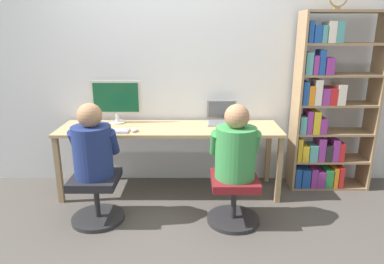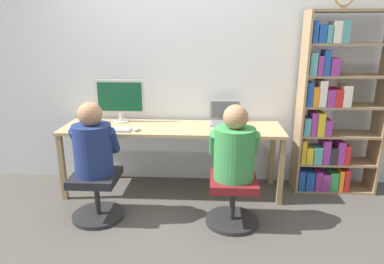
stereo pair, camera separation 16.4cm
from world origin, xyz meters
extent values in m
plane|color=#4C4742|center=(0.00, 0.00, 0.00)|extent=(14.00, 14.00, 0.00)
cube|color=silver|center=(0.00, 0.65, 1.30)|extent=(10.00, 0.05, 2.60)
cube|color=tan|center=(0.00, 0.29, 0.69)|extent=(2.24, 0.58, 0.03)
cube|color=#9C7D56|center=(-1.08, 0.04, 0.34)|extent=(0.05, 0.05, 0.68)
cube|color=#9C7D56|center=(1.08, 0.04, 0.34)|extent=(0.05, 0.05, 0.68)
cube|color=#9C7D56|center=(-1.08, 0.54, 0.34)|extent=(0.05, 0.05, 0.68)
cube|color=#9C7D56|center=(1.08, 0.54, 0.34)|extent=(0.05, 0.05, 0.68)
cylinder|color=beige|center=(-0.57, 0.46, 0.72)|extent=(0.17, 0.17, 0.01)
cylinder|color=beige|center=(-0.57, 0.46, 0.77)|extent=(0.04, 0.04, 0.08)
cube|color=beige|center=(-0.57, 0.46, 0.98)|extent=(0.52, 0.02, 0.35)
cube|color=#144C2D|center=(-0.57, 0.45, 0.98)|extent=(0.47, 0.01, 0.30)
cube|color=gray|center=(0.54, 0.41, 0.72)|extent=(0.32, 0.22, 0.02)
cube|color=slate|center=(0.54, 0.41, 0.73)|extent=(0.28, 0.17, 0.00)
cube|color=gray|center=(0.54, 0.55, 0.84)|extent=(0.32, 0.08, 0.21)
cube|color=slate|center=(0.54, 0.55, 0.83)|extent=(0.28, 0.06, 0.18)
cube|color=#B2B2B7|center=(-0.58, 0.11, 0.72)|extent=(0.38, 0.15, 0.02)
cube|color=#97979C|center=(-0.58, 0.11, 0.73)|extent=(0.35, 0.12, 0.00)
ellipsoid|color=silver|center=(-0.33, 0.13, 0.73)|extent=(0.06, 0.10, 0.04)
cylinder|color=#262628|center=(-0.63, -0.30, 0.02)|extent=(0.47, 0.47, 0.04)
cylinder|color=#262628|center=(-0.63, -0.30, 0.20)|extent=(0.05, 0.05, 0.33)
cube|color=black|center=(-0.63, -0.30, 0.40)|extent=(0.40, 0.42, 0.07)
cylinder|color=#262628|center=(0.60, -0.32, 0.02)|extent=(0.47, 0.47, 0.04)
cylinder|color=#262628|center=(0.60, -0.32, 0.20)|extent=(0.05, 0.05, 0.33)
cube|color=maroon|center=(0.60, -0.32, 0.40)|extent=(0.40, 0.42, 0.07)
cylinder|color=navy|center=(-0.63, -0.30, 0.66)|extent=(0.33, 0.33, 0.45)
sphere|color=#A87A56|center=(-0.63, -0.30, 0.97)|extent=(0.21, 0.21, 0.21)
cylinder|color=navy|center=(-0.78, -0.23, 0.72)|extent=(0.09, 0.21, 0.26)
cylinder|color=navy|center=(-0.47, -0.23, 0.72)|extent=(0.09, 0.21, 0.26)
cylinder|color=#388C47|center=(0.60, -0.32, 0.65)|extent=(0.35, 0.35, 0.44)
sphere|color=#A87A56|center=(0.60, -0.32, 0.97)|extent=(0.21, 0.21, 0.21)
cylinder|color=#388C47|center=(0.43, -0.26, 0.72)|extent=(0.10, 0.21, 0.26)
cylinder|color=#388C47|center=(0.76, -0.26, 0.72)|extent=(0.10, 0.21, 0.26)
cube|color=#997A56|center=(1.31, 0.43, 0.92)|extent=(0.02, 0.30, 1.84)
cube|color=#997A56|center=(2.11, 0.43, 0.92)|extent=(0.02, 0.30, 1.84)
cube|color=#997A56|center=(1.71, 0.43, 0.01)|extent=(0.78, 0.28, 0.02)
cube|color=#997A56|center=(1.71, 0.43, 0.31)|extent=(0.78, 0.28, 0.02)
cube|color=#997A56|center=(1.71, 0.43, 0.62)|extent=(0.78, 0.28, 0.02)
cube|color=#997A56|center=(1.71, 0.43, 0.92)|extent=(0.78, 0.28, 0.02)
cube|color=#997A56|center=(1.71, 0.43, 1.22)|extent=(0.78, 0.28, 0.02)
cube|color=#997A56|center=(1.71, 0.43, 1.53)|extent=(0.78, 0.28, 0.02)
cube|color=#997A56|center=(1.71, 0.43, 1.83)|extent=(0.78, 0.28, 0.02)
cube|color=#1E4C9E|center=(1.36, 0.37, 0.13)|extent=(0.06, 0.17, 0.22)
cube|color=#1E4C9E|center=(1.45, 0.38, 0.13)|extent=(0.09, 0.20, 0.20)
cube|color=#8C338C|center=(1.53, 0.37, 0.13)|extent=(0.06, 0.16, 0.21)
cube|color=#8C338C|center=(1.61, 0.41, 0.11)|extent=(0.08, 0.25, 0.18)
cube|color=#2D8C47|center=(1.69, 0.39, 0.13)|extent=(0.08, 0.22, 0.20)
cube|color=orange|center=(1.77, 0.40, 0.14)|extent=(0.04, 0.23, 0.22)
cube|color=red|center=(1.82, 0.37, 0.14)|extent=(0.05, 0.17, 0.23)
cube|color=gold|center=(1.35, 0.37, 0.45)|extent=(0.04, 0.17, 0.25)
cube|color=gold|center=(1.41, 0.41, 0.41)|extent=(0.07, 0.25, 0.17)
cube|color=teal|center=(1.50, 0.37, 0.41)|extent=(0.09, 0.18, 0.18)
cube|color=#8C338C|center=(1.58, 0.39, 0.45)|extent=(0.07, 0.21, 0.25)
cube|color=#262628|center=(1.66, 0.37, 0.41)|extent=(0.07, 0.17, 0.18)
cube|color=#8C338C|center=(1.73, 0.39, 0.44)|extent=(0.07, 0.21, 0.24)
cube|color=red|center=(1.79, 0.37, 0.43)|extent=(0.05, 0.17, 0.20)
cube|color=teal|center=(1.36, 0.37, 0.72)|extent=(0.06, 0.17, 0.18)
cube|color=#8C338C|center=(1.43, 0.38, 0.75)|extent=(0.05, 0.19, 0.24)
cube|color=gold|center=(1.50, 0.40, 0.75)|extent=(0.07, 0.24, 0.23)
cube|color=#8C338C|center=(1.57, 0.38, 0.71)|extent=(0.07, 0.19, 0.16)
cube|color=#1E4C9E|center=(1.36, 0.40, 1.05)|extent=(0.05, 0.24, 0.24)
cube|color=orange|center=(1.42, 0.38, 1.03)|extent=(0.06, 0.18, 0.19)
cube|color=silver|center=(1.48, 0.41, 1.06)|extent=(0.07, 0.24, 0.25)
cube|color=#8C338C|center=(1.56, 0.37, 1.01)|extent=(0.08, 0.16, 0.16)
cube|color=red|center=(1.64, 0.41, 1.02)|extent=(0.07, 0.25, 0.17)
cube|color=silver|center=(1.72, 0.38, 1.03)|extent=(0.08, 0.19, 0.20)
cube|color=teal|center=(1.36, 0.37, 1.34)|extent=(0.07, 0.18, 0.22)
cube|color=#8C338C|center=(1.43, 0.39, 1.33)|extent=(0.05, 0.21, 0.19)
cube|color=#1E4C9E|center=(1.49, 0.37, 1.35)|extent=(0.06, 0.17, 0.24)
cube|color=#8C338C|center=(1.57, 0.37, 1.32)|extent=(0.08, 0.16, 0.17)
cube|color=#1E4C9E|center=(1.35, 0.41, 1.64)|extent=(0.05, 0.25, 0.20)
cube|color=#1E4C9E|center=(1.42, 0.37, 1.62)|extent=(0.07, 0.17, 0.17)
cube|color=teal|center=(1.48, 0.38, 1.62)|extent=(0.05, 0.20, 0.16)
cube|color=silver|center=(1.55, 0.39, 1.64)|extent=(0.07, 0.21, 0.20)
cube|color=teal|center=(1.63, 0.38, 1.64)|extent=(0.07, 0.19, 0.20)
cube|color=olive|center=(1.59, 0.34, 1.85)|extent=(0.06, 0.03, 0.02)
camera|label=1|loc=(0.23, -3.06, 1.64)|focal=32.00mm
camera|label=2|loc=(0.39, -3.05, 1.64)|focal=32.00mm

